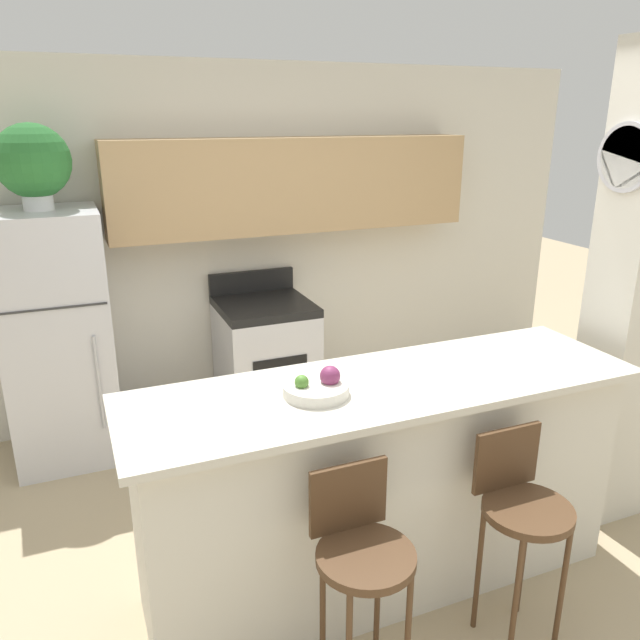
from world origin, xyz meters
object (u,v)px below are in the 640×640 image
Objects in this scene: trash_bin at (158,427)px; bar_stool_right at (521,509)px; stove_range at (266,360)px; potted_plant_on_fridge at (33,163)px; bar_stool_left at (361,555)px; fruit_bowl at (317,387)px; refrigerator at (58,339)px.

bar_stool_right is at bearing -61.24° from trash_bin.
stove_range is 2.12× the size of potted_plant_on_fridge.
fruit_bowl reaches higher than bar_stool_left.
potted_plant_on_fridge is (-0.00, 0.00, 1.10)m from refrigerator.
stove_range is at bearing 0.05° from potted_plant_on_fridge.
fruit_bowl reaches higher than trash_bin.
bar_stool_left is 2.89m from potted_plant_on_fridge.
bar_stool_right is (0.74, 0.00, 0.00)m from bar_stool_left.
bar_stool_right is at bearing -36.36° from fruit_bowl.
refrigerator reaches higher than fruit_bowl.
potted_plant_on_fridge reaches higher than stove_range.
fruit_bowl is at bearing 86.17° from bar_stool_left.
refrigerator is at bearing -62.92° from potted_plant_on_fridge.
refrigerator is 5.82× the size of fruit_bowl.
potted_plant_on_fridge is 1.33× the size of trash_bin.
refrigerator is 1.72× the size of bar_stool_left.
refrigerator is 1.43m from stove_range.
bar_stool_left is 1.00× the size of bar_stool_right.
bar_stool_right is 1.89× the size of potted_plant_on_fridge.
stove_range is at bearing 79.32° from fruit_bowl.
refrigerator is 1.54× the size of stove_range.
trash_bin is (-0.49, 1.65, -0.91)m from fruit_bowl.
fruit_bowl is (1.03, -1.87, -0.83)m from potted_plant_on_fridge.
bar_stool_left is 0.69m from fruit_bowl.
potted_plant_on_fridge is at bearing 118.93° from fruit_bowl.
stove_range is 2.82× the size of trash_bin.
trash_bin is (0.54, -0.22, -0.63)m from refrigerator.
trash_bin is (0.54, -0.22, -1.73)m from potted_plant_on_fridge.
refrigerator is 1.72× the size of bar_stool_right.
bar_stool_left is at bearing -93.83° from fruit_bowl.
potted_plant_on_fridge is (-1.73, 2.39, 1.28)m from bar_stool_right.
potted_plant_on_fridge reaches higher than fruit_bowl.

